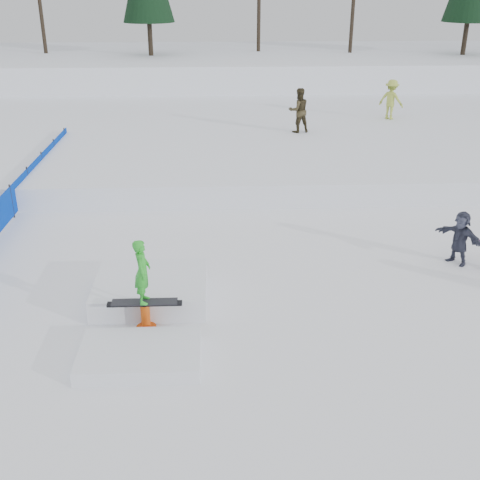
{
  "coord_description": "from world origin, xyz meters",
  "views": [
    {
      "loc": [
        -0.1,
        -11.51,
        7.06
      ],
      "look_at": [
        0.5,
        2.0,
        1.1
      ],
      "focal_mm": 45.0,
      "sensor_mm": 36.0,
      "label": 1
    }
  ],
  "objects_px": {
    "safety_fence": "(12,201)",
    "walker_ygreen": "(391,100)",
    "jib_rail_feature": "(148,304)",
    "walker_olive": "(299,110)",
    "spectator_dark": "(460,238)"
  },
  "relations": [
    {
      "from": "walker_olive",
      "to": "safety_fence",
      "type": "bearing_deg",
      "value": 23.19
    },
    {
      "from": "walker_ygreen",
      "to": "jib_rail_feature",
      "type": "bearing_deg",
      "value": 97.44
    },
    {
      "from": "walker_olive",
      "to": "spectator_dark",
      "type": "distance_m",
      "value": 11.91
    },
    {
      "from": "walker_olive",
      "to": "walker_ygreen",
      "type": "xyz_separation_m",
      "value": [
        4.7,
        2.42,
        -0.03
      ]
    },
    {
      "from": "jib_rail_feature",
      "to": "walker_olive",
      "type": "bearing_deg",
      "value": 69.44
    },
    {
      "from": "walker_olive",
      "to": "spectator_dark",
      "type": "xyz_separation_m",
      "value": [
        2.76,
        -11.55,
        -1.01
      ]
    },
    {
      "from": "spectator_dark",
      "to": "jib_rail_feature",
      "type": "distance_m",
      "value": 8.34
    },
    {
      "from": "safety_fence",
      "to": "walker_ygreen",
      "type": "height_order",
      "value": "walker_ygreen"
    },
    {
      "from": "safety_fence",
      "to": "jib_rail_feature",
      "type": "xyz_separation_m",
      "value": [
        4.86,
        -6.25,
        -0.25
      ]
    },
    {
      "from": "safety_fence",
      "to": "walker_ygreen",
      "type": "distance_m",
      "value": 17.94
    },
    {
      "from": "walker_olive",
      "to": "walker_ygreen",
      "type": "bearing_deg",
      "value": -166.82
    },
    {
      "from": "spectator_dark",
      "to": "jib_rail_feature",
      "type": "height_order",
      "value": "jib_rail_feature"
    },
    {
      "from": "safety_fence",
      "to": "spectator_dark",
      "type": "height_order",
      "value": "spectator_dark"
    },
    {
      "from": "jib_rail_feature",
      "to": "safety_fence",
      "type": "bearing_deg",
      "value": 127.87
    },
    {
      "from": "safety_fence",
      "to": "walker_ygreen",
      "type": "xyz_separation_m",
      "value": [
        14.78,
        10.1,
        1.17
      ]
    }
  ]
}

